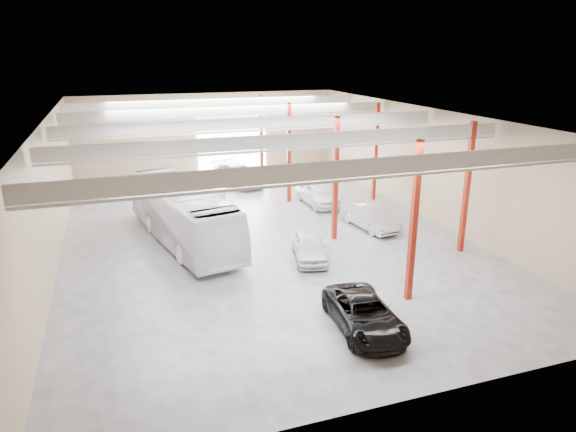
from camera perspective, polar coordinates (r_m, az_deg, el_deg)
depot_shell at (r=29.57m, az=-3.15°, el=7.38°), size 22.12×32.12×7.06m
coach_bus at (r=29.43m, az=-11.66°, el=0.31°), size 5.05×12.18×3.31m
black_sedan at (r=20.41m, az=8.48°, el=-10.71°), size 2.62×4.96×1.33m
car_row_a at (r=26.66m, az=2.40°, el=-3.41°), size 2.53×4.28×1.36m
car_row_b at (r=33.88m, az=-8.38°, el=1.39°), size 2.83×5.37×1.68m
car_row_c at (r=41.68m, az=-5.58°, el=4.59°), size 3.74×6.03×1.63m
car_right_near at (r=31.65m, az=9.09°, el=-0.01°), size 2.16×4.72×1.50m
car_right_far at (r=36.13m, az=3.31°, el=2.55°), size 2.09×4.81×1.61m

